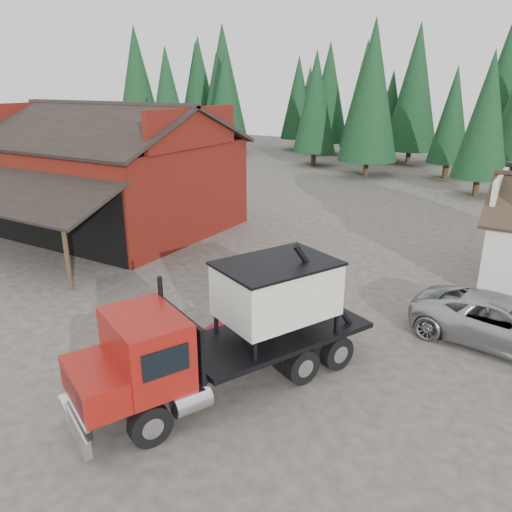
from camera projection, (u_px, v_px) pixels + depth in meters
The scene contains 9 objects.
ground at pixel (135, 345), 16.40m from camera, with size 120.00×120.00×0.00m, color #453D36.
red_barn at pixel (112, 182), 28.86m from camera, with size 12.80×13.63×7.18m.
conifer_backdrop at pixel (430, 167), 50.37m from camera, with size 76.00×16.00×16.00m, color black, non-canonical shape.
near_pine_a at pixel (168, 101), 47.61m from camera, with size 4.40×4.40×11.40m.
near_pine_b at pixel (487, 115), 35.80m from camera, with size 3.96×3.96×10.40m.
near_pine_d at pixel (371, 91), 43.39m from camera, with size 5.28×5.28×13.40m.
feed_truck at pixel (232, 327), 13.68m from camera, with size 5.81×8.95×3.97m.
silver_car at pixel (504, 323), 16.16m from camera, with size 2.65×5.74×1.60m, color #A3A6AB.
equip_box at pixel (223, 333), 16.54m from camera, with size 0.70×1.10×0.60m, color maroon.
Camera 1 is at (10.89, -10.37, 8.22)m, focal length 35.00 mm.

